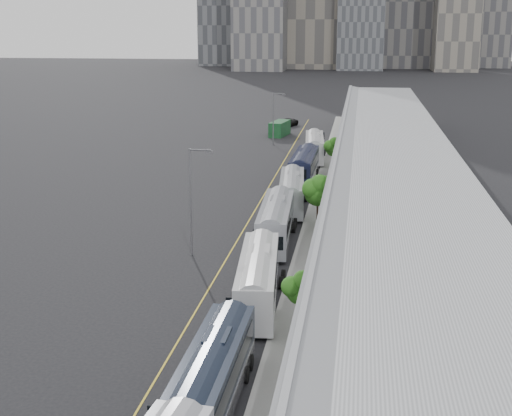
% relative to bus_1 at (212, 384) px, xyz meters
% --- Properties ---
extents(sidewalk, '(10.00, 170.00, 0.12)m').
position_rel_bus_1_xyz_m(sidewalk, '(6.70, 36.60, -1.46)').
color(sidewalk, gray).
rests_on(sidewalk, ground).
extents(lane_line, '(0.12, 160.00, 0.02)m').
position_rel_bus_1_xyz_m(lane_line, '(-3.80, 36.60, -1.51)').
color(lane_line, gold).
rests_on(lane_line, ground).
extents(depot, '(12.45, 160.40, 7.20)m').
position_rel_bus_1_xyz_m(depot, '(10.69, 36.60, 1.99)').
color(depot, gray).
rests_on(depot, ground).
extents(bus_1, '(2.77, 12.34, 3.60)m').
position_rel_bus_1_xyz_m(bus_1, '(0.00, 0.00, 0.00)').
color(bus_1, black).
rests_on(bus_1, ground).
extents(bus_2, '(3.72, 12.91, 3.72)m').
position_rel_bus_1_xyz_m(bus_2, '(0.27, 14.49, 0.05)').
color(bus_2, silver).
rests_on(bus_2, ground).
extents(bus_3, '(3.26, 13.22, 3.83)m').
position_rel_bus_1_xyz_m(bus_3, '(-0.25, 29.41, 0.10)').
color(bus_3, gray).
rests_on(bus_3, ground).
extents(bus_4, '(3.54, 12.73, 3.67)m').
position_rel_bus_1_xyz_m(bus_4, '(-0.02, 41.76, 0.03)').
color(bus_4, '#94979D').
rests_on(bus_4, ground).
extents(bus_5, '(2.94, 13.23, 3.86)m').
position_rel_bus_1_xyz_m(bus_5, '(0.19, 55.77, 0.11)').
color(bus_5, '#161A33').
rests_on(bus_5, ground).
extents(bus_6, '(3.52, 13.01, 3.76)m').
position_rel_bus_1_xyz_m(bus_6, '(0.47, 70.68, 0.07)').
color(bus_6, silver).
rests_on(bus_6, ground).
extents(tree_1, '(1.77, 1.77, 4.17)m').
position_rel_bus_1_xyz_m(tree_1, '(3.61, 9.73, 1.74)').
color(tree_1, black).
rests_on(tree_1, ground).
extents(tree_2, '(2.69, 2.69, 5.30)m').
position_rel_bus_1_xyz_m(tree_2, '(3.15, 34.82, 2.42)').
color(tree_2, black).
rests_on(tree_2, ground).
extents(tree_3, '(2.13, 2.13, 4.27)m').
position_rel_bus_1_xyz_m(tree_3, '(3.43, 64.08, 1.67)').
color(tree_3, black).
rests_on(tree_3, ground).
extents(street_lamp_near, '(2.04, 0.22, 9.24)m').
position_rel_bus_1_xyz_m(street_lamp_near, '(-6.76, 24.71, 3.80)').
color(street_lamp_near, '#59595E').
rests_on(street_lamp_near, ground).
extents(street_lamp_far, '(2.04, 0.22, 8.50)m').
position_rel_bus_1_xyz_m(street_lamp_far, '(-6.95, 83.35, 3.41)').
color(street_lamp_far, '#59595E').
rests_on(street_lamp_far, ground).
extents(shipping_container, '(3.35, 6.78, 2.58)m').
position_rel_bus_1_xyz_m(shipping_container, '(-7.23, 93.51, -0.23)').
color(shipping_container, '#13401F').
rests_on(shipping_container, ground).
extents(suv, '(4.23, 5.89, 1.49)m').
position_rel_bus_1_xyz_m(suv, '(-7.12, 105.82, -0.78)').
color(suv, black).
rests_on(suv, ground).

